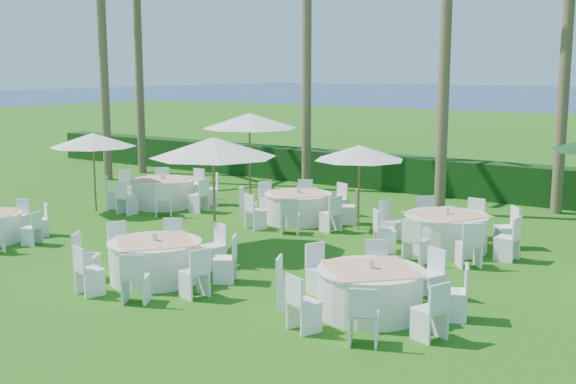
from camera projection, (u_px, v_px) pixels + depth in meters
name	position (u px, v px, depth m)	size (l,w,h in m)	color
ground	(154.00, 267.00, 15.42)	(120.00, 120.00, 0.00)	#205D10
hedge	(399.00, 173.00, 25.09)	(34.00, 1.00, 1.20)	black
banquet_table_b	(155.00, 259.00, 14.39)	(3.24, 3.24, 0.98)	white
banquet_table_c	(370.00, 290.00, 12.40)	(3.19, 3.19, 0.98)	white
banquet_table_d	(163.00, 192.00, 22.14)	(3.40, 3.40, 1.02)	white
banquet_table_e	(298.00, 207.00, 19.88)	(3.20, 3.20, 0.98)	white
banquet_table_f	(446.00, 231.00, 16.83)	(3.42, 3.42, 1.02)	white
umbrella_a	(93.00, 140.00, 21.15)	(2.50, 2.50, 2.33)	brown
umbrella_b	(213.00, 147.00, 16.57)	(2.94, 2.94, 2.64)	brown
umbrella_c	(250.00, 121.00, 23.05)	(3.08, 3.08, 2.79)	brown
umbrella_d	(359.00, 153.00, 18.75)	(2.39, 2.39, 2.23)	brown
palm_a	(138.00, 37.00, 28.55)	(4.40, 4.11, 9.88)	brown
palm_b	(307.00, 38.00, 24.59)	(4.32, 4.32, 9.49)	brown
palm_c	(447.00, 9.00, 20.16)	(4.19, 4.39, 10.72)	brown
palm_d	(566.00, 50.00, 20.40)	(4.41, 4.07, 8.51)	brown
palm_f	(103.00, 56.00, 26.84)	(4.20, 4.39, 8.42)	brown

